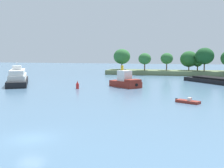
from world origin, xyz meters
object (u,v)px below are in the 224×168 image
object	(u,v)px
white_riverboat	(18,78)
fishing_skiff	(188,101)
tugboat	(126,81)
channel_buoy_red	(77,85)

from	to	relation	value
white_riverboat	fishing_skiff	bearing A→B (deg)	-22.52
tugboat	channel_buoy_red	size ratio (longest dim) A/B	4.67
fishing_skiff	tugboat	world-z (taller)	tugboat
white_riverboat	tugboat	xyz separation A→B (m)	(29.03, 1.48, -0.38)
fishing_skiff	tugboat	distance (m)	24.30
white_riverboat	tugboat	distance (m)	29.07
fishing_skiff	channel_buoy_red	world-z (taller)	channel_buoy_red
white_riverboat	channel_buoy_red	xyz separation A→B (m)	(18.69, -4.68, -0.95)
channel_buoy_red	white_riverboat	bearing A→B (deg)	165.93
white_riverboat	fishing_skiff	distance (m)	47.08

